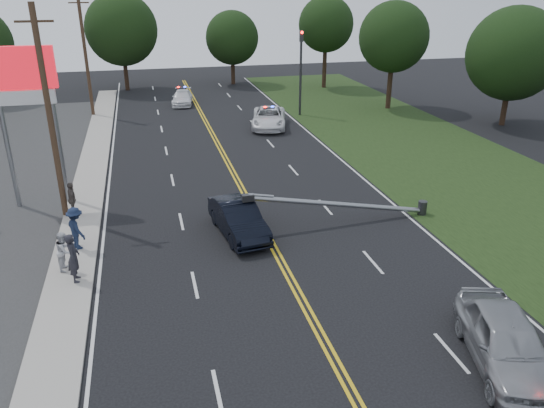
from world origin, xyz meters
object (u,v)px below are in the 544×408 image
object	(u,v)px
pylon_sign	(24,89)
bystander_c	(76,228)
traffic_signal	(301,66)
waiting_sedan	(506,341)
fallen_streetlight	(350,205)
emergency_a	(269,118)
utility_pole_far	(86,55)
emergency_b	(182,98)
bystander_b	(64,251)
utility_pole_mid	(50,116)
crashed_sedan	(238,219)
bystander_a	(73,258)
bystander_d	(72,199)

from	to	relation	value
pylon_sign	bystander_c	size ratio (longest dim) A/B	4.25
traffic_signal	waiting_sedan	distance (m)	33.19
fallen_streetlight	emergency_a	distance (m)	18.54
utility_pole_far	emergency_b	size ratio (longest dim) A/B	2.27
pylon_sign	bystander_b	size ratio (longest dim) A/B	4.94
utility_pole_mid	waiting_sedan	bearing A→B (deg)	-46.49
crashed_sedan	bystander_a	xyz separation A→B (m)	(-6.87, -2.73, 0.33)
utility_pole_far	bystander_c	bearing A→B (deg)	-87.90
traffic_signal	bystander_d	xyz separation A→B (m)	(-17.06, -18.30, -3.22)
utility_pole_far	pylon_sign	bearing A→B (deg)	-93.72
bystander_b	bystander_c	bearing A→B (deg)	0.09
fallen_streetlight	bystander_b	size ratio (longest dim) A/B	5.78
emergency_a	traffic_signal	bearing A→B (deg)	58.47
waiting_sedan	bystander_b	distance (m)	16.26
waiting_sedan	emergency_b	size ratio (longest dim) A/B	1.14
crashed_sedan	emergency_a	bearing A→B (deg)	64.26
emergency_a	bystander_d	xyz separation A→B (m)	(-13.44, -14.84, 0.22)
traffic_signal	utility_pole_far	distance (m)	17.97
crashed_sedan	traffic_signal	bearing A→B (deg)	58.52
crashed_sedan	bystander_b	xyz separation A→B (m)	(-7.33, -1.70, 0.16)
emergency_a	emergency_b	world-z (taller)	emergency_a
fallen_streetlight	utility_pole_mid	bearing A→B (deg)	163.36
bystander_a	emergency_b	bearing A→B (deg)	-15.16
bystander_d	crashed_sedan	bearing A→B (deg)	-123.93
bystander_b	waiting_sedan	bearing A→B (deg)	-114.06
crashed_sedan	waiting_sedan	distance (m)	12.44
utility_pole_far	waiting_sedan	bearing A→B (deg)	-69.07
traffic_signal	bystander_a	distance (m)	29.85
bystander_d	utility_pole_far	bearing A→B (deg)	-6.55
pylon_sign	fallen_streetlight	world-z (taller)	pylon_sign
fallen_streetlight	bystander_a	distance (m)	12.59
pylon_sign	utility_pole_mid	bearing A→B (deg)	-56.98
traffic_signal	bystander_d	size ratio (longest dim) A/B	4.06
utility_pole_far	emergency_b	xyz separation A→B (m)	(7.94, 2.73, -4.45)
utility_pole_far	crashed_sedan	world-z (taller)	utility_pole_far
utility_pole_mid	emergency_a	size ratio (longest dim) A/B	1.80
emergency_b	emergency_a	bearing A→B (deg)	-51.52
emergency_a	bystander_a	world-z (taller)	bystander_a
utility_pole_far	emergency_b	world-z (taller)	utility_pole_far
crashed_sedan	bystander_c	xyz separation A→B (m)	(-7.02, 0.08, 0.29)
utility_pole_mid	pylon_sign	bearing A→B (deg)	123.02
utility_pole_far	bystander_c	xyz separation A→B (m)	(0.95, -25.94, -4.02)
crashed_sedan	emergency_a	size ratio (longest dim) A/B	0.84
bystander_a	bystander_b	world-z (taller)	bystander_a
traffic_signal	bystander_a	xyz separation A→B (m)	(-16.40, -24.75, -3.10)
fallen_streetlight	waiting_sedan	bearing A→B (deg)	-86.26
utility_pole_mid	waiting_sedan	xyz separation A→B (m)	(14.10, -14.85, -4.23)
pylon_sign	bystander_c	bearing A→B (deg)	-69.27
pylon_sign	waiting_sedan	xyz separation A→B (m)	(15.40, -16.85, -5.14)
pylon_sign	traffic_signal	distance (m)	24.75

